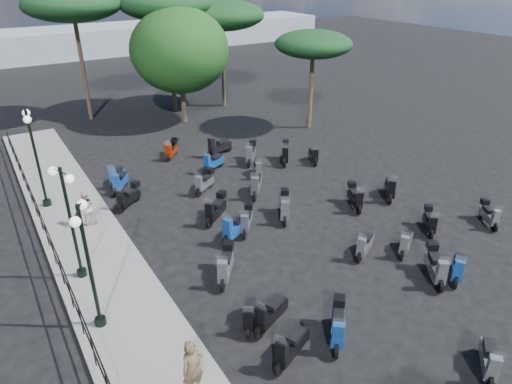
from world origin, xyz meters
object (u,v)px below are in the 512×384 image
scooter_27 (390,188)px  scooter_10 (205,182)px  scooter_3 (216,209)px  scooter_21 (355,198)px  scooter_32 (172,149)px  scooter_13 (406,243)px  scooter_23 (219,147)px  lamp_post_0 (88,260)px  woman (193,368)px  scooter_18 (458,268)px  scooter_14 (285,207)px  scooter_31 (291,347)px  scooter_15 (256,185)px  scooter_22 (258,169)px  scooter_9 (247,221)px  scooter_29 (285,154)px  scooter_25 (430,222)px  pine_1 (222,15)px  scooter_5 (129,197)px  scooter_28 (314,156)px  lamp_post_1 (70,217)px  scooter_30 (117,176)px  pine_3 (313,44)px  scooter_4 (120,182)px  scooter_2 (236,228)px  scooter_19 (436,266)px  lamp_post_2 (35,153)px  broadleaf_tree (180,50)px  scooter_16 (251,154)px  scooter_0 (338,326)px  scooter_17 (171,150)px  scooter_12 (489,360)px  scooter_11 (213,163)px  scooter_26 (489,215)px  scooter_20 (365,245)px  pine_2 (72,5)px  scooter_1 (250,315)px  scooter_7 (270,314)px

scooter_27 → scooter_10: bearing=6.2°
scooter_3 → scooter_21: bearing=-149.9°
scooter_32 → scooter_13: bearing=146.6°
scooter_23 → lamp_post_0: bearing=124.8°
woman → scooter_18: size_ratio=1.15×
scooter_14 → scooter_31: bearing=90.3°
scooter_15 → scooter_22: (1.20, 1.76, -0.10)m
scooter_9 → scooter_29: scooter_29 is taller
scooter_25 → pine_1: pine_1 is taller
scooter_5 → scooter_28: scooter_5 is taller
lamp_post_1 → scooter_22: lamp_post_1 is taller
scooter_30 → pine_3: bearing=-136.0°
scooter_28 → scooter_31: size_ratio=0.87×
woman → scooter_14: (7.16, 6.17, -0.43)m
scooter_4 → scooter_2: bearing=147.1°
scooter_19 → scooter_31: bearing=38.5°
lamp_post_1 → scooter_27: (13.67, -1.34, -2.00)m
lamp_post_2 → broadleaf_tree: (10.36, 8.19, 2.11)m
scooter_32 → pine_3: pine_3 is taller
broadleaf_tree → scooter_16: bearing=-89.3°
scooter_0 → broadleaf_tree: 22.10m
scooter_4 → scooter_23: scooter_23 is taller
scooter_2 → scooter_17: scooter_2 is taller
scooter_25 → scooter_12: bearing=91.7°
scooter_4 → scooter_11: 4.87m
scooter_2 → scooter_10: size_ratio=1.22×
scooter_26 → scooter_27: scooter_27 is taller
scooter_13 → scooter_27: size_ratio=0.95×
scooter_11 → pine_3: pine_3 is taller
scooter_20 → scooter_30: size_ratio=1.01×
scooter_9 → scooter_31: bearing=108.7°
scooter_32 → pine_1: pine_1 is taller
woman → scooter_29: bearing=41.7°
pine_2 → scooter_23: bearing=-67.2°
scooter_3 → scooter_17: (1.09, 7.53, -0.07)m
lamp_post_1 → pine_2: (4.90, 18.31, 4.98)m
scooter_0 → scooter_4: (-2.39, 12.99, -0.06)m
scooter_18 → scooter_28: size_ratio=1.01×
scooter_21 → scooter_2: bearing=20.3°
woman → scooter_5: (1.81, 10.75, -0.48)m
scooter_23 → broadleaf_tree: size_ratio=0.24×
scooter_1 → scooter_25: bearing=-139.2°
pine_2 → lamp_post_1: bearing=-105.0°
scooter_12 → scooter_26: size_ratio=0.99×
lamp_post_0 → scooter_29: lamp_post_0 is taller
scooter_23 → scooter_31: bearing=146.9°
scooter_7 → scooter_22: bearing=-54.3°
scooter_1 → scooter_15: 8.70m
scooter_10 → pine_2: 16.15m
scooter_25 → scooter_1: bearing=45.2°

